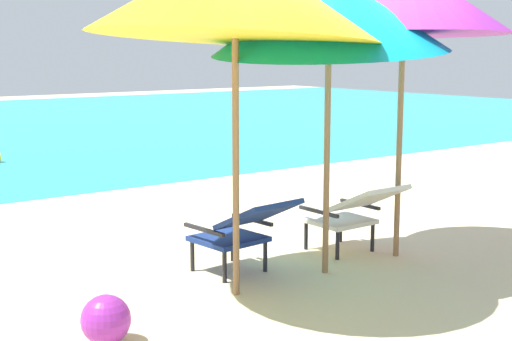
% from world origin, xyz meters
% --- Properties ---
extents(ground_plane, '(40.00, 40.00, 0.00)m').
position_xyz_m(ground_plane, '(0.00, 4.00, 0.00)').
color(ground_plane, beige).
extents(lounge_chair_left, '(0.62, 0.92, 0.68)m').
position_xyz_m(lounge_chair_left, '(-0.54, -0.13, 0.40)').
color(lounge_chair_left, navy).
rests_on(lounge_chair_left, ground_plane).
extents(lounge_chair_right, '(0.56, 0.88, 0.68)m').
position_xyz_m(lounge_chair_right, '(0.63, -0.21, 0.40)').
color(lounge_chair_right, silver).
rests_on(lounge_chair_right, ground_plane).
extents(beach_umbrella_center, '(2.62, 2.61, 2.52)m').
position_xyz_m(beach_umbrella_center, '(0.07, -0.46, 2.12)').
color(beach_umbrella_center, olive).
rests_on(beach_umbrella_center, ground_plane).
extents(beach_ball, '(0.32, 0.32, 0.32)m').
position_xyz_m(beach_ball, '(-2.04, -0.76, 0.16)').
color(beach_ball, purple).
rests_on(beach_ball, ground_plane).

